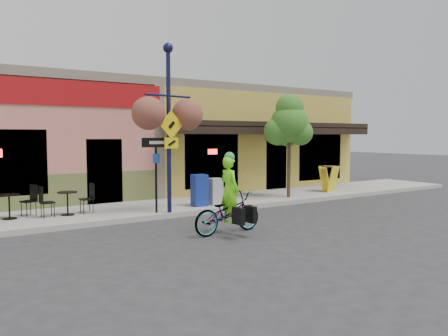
% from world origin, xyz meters
% --- Properties ---
extents(ground, '(90.00, 90.00, 0.00)m').
position_xyz_m(ground, '(0.00, 0.00, 0.00)').
color(ground, '#2D2D30').
rests_on(ground, ground).
extents(sidewalk, '(24.00, 3.00, 0.15)m').
position_xyz_m(sidewalk, '(0.00, 2.00, 0.07)').
color(sidewalk, '#9E9B93').
rests_on(sidewalk, ground).
extents(curb, '(24.00, 0.12, 0.15)m').
position_xyz_m(curb, '(0.00, 0.55, 0.07)').
color(curb, '#A8A59E').
rests_on(curb, ground).
extents(building, '(18.20, 8.20, 4.50)m').
position_xyz_m(building, '(0.00, 7.50, 2.25)').
color(building, '#CA7364').
rests_on(building, ground).
extents(bicycle, '(1.98, 0.80, 1.02)m').
position_xyz_m(bicycle, '(-1.69, -2.04, 0.51)').
color(bicycle, maroon).
rests_on(bicycle, ground).
extents(cyclist_rider, '(0.43, 0.63, 1.65)m').
position_xyz_m(cyclist_rider, '(-1.64, -2.04, 0.83)').
color(cyclist_rider, '#6FFF1A').
rests_on(cyclist_rider, ground).
extents(lamp_post, '(1.65, 0.87, 4.93)m').
position_xyz_m(lamp_post, '(-1.97, 0.65, 2.62)').
color(lamp_post, '#12153A').
rests_on(lamp_post, sidewalk).
extents(one_way_sign, '(0.86, 0.34, 2.20)m').
position_xyz_m(one_way_sign, '(-2.32, 0.79, 1.25)').
color(one_way_sign, black).
rests_on(one_way_sign, sidewalk).
extents(cafe_set_left, '(1.64, 1.24, 0.89)m').
position_xyz_m(cafe_set_left, '(-6.06, 2.07, 0.59)').
color(cafe_set_left, black).
rests_on(cafe_set_left, sidewalk).
extents(cafe_set_right, '(1.51, 0.83, 0.88)m').
position_xyz_m(cafe_set_right, '(-4.59, 1.82, 0.59)').
color(cafe_set_right, black).
rests_on(cafe_set_right, sidewalk).
extents(newspaper_box_blue, '(0.49, 0.44, 1.02)m').
position_xyz_m(newspaper_box_blue, '(-0.63, 1.20, 0.66)').
color(newspaper_box_blue, navy).
rests_on(newspaper_box_blue, sidewalk).
extents(newspaper_box_grey, '(0.41, 0.37, 0.87)m').
position_xyz_m(newspaper_box_grey, '(-0.04, 1.18, 0.58)').
color(newspaper_box_grey, '#A4A4A4').
rests_on(newspaper_box_grey, sidewalk).
extents(street_tree, '(1.83, 1.83, 3.81)m').
position_xyz_m(street_tree, '(3.13, 1.17, 2.06)').
color(street_tree, '#3D7A26').
rests_on(street_tree, sidewalk).
extents(sandwich_board, '(0.74, 0.63, 1.05)m').
position_xyz_m(sandwich_board, '(5.64, 1.33, 0.68)').
color(sandwich_board, yellow).
rests_on(sandwich_board, sidewalk).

